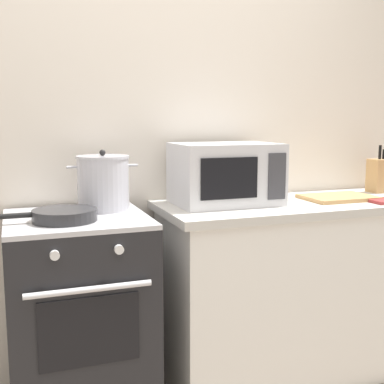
{
  "coord_description": "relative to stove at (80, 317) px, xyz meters",
  "views": [
    {
      "loc": [
        -0.6,
        -1.56,
        1.34
      ],
      "look_at": [
        0.18,
        0.6,
        1.0
      ],
      "focal_mm": 46.62,
      "sensor_mm": 36.0,
      "label": 1
    }
  ],
  "objects": [
    {
      "name": "back_wall",
      "position": [
        0.65,
        0.37,
        0.79
      ],
      "size": [
        4.4,
        0.1,
        2.5
      ],
      "primitive_type": "cube",
      "color": "silver",
      "rests_on": "ground_plane"
    },
    {
      "name": "lower_cabinet_right",
      "position": [
        1.25,
        0.02,
        -0.02
      ],
      "size": [
        1.64,
        0.56,
        0.88
      ],
      "primitive_type": "cube",
      "color": "white",
      "rests_on": "ground_plane"
    },
    {
      "name": "countertop_right",
      "position": [
        1.25,
        0.02,
        0.44
      ],
      "size": [
        1.7,
        0.6,
        0.04
      ],
      "primitive_type": "cube",
      "color": "beige",
      "rests_on": "lower_cabinet_right"
    },
    {
      "name": "stove",
      "position": [
        0.0,
        0.0,
        0.0
      ],
      "size": [
        0.6,
        0.64,
        0.92
      ],
      "color": "black",
      "rests_on": "ground_plane"
    },
    {
      "name": "stock_pot",
      "position": [
        0.14,
        0.12,
        0.59
      ],
      "size": [
        0.33,
        0.24,
        0.28
      ],
      "color": "#BAB9C3",
      "rests_on": "stove"
    },
    {
      "name": "frying_pan",
      "position": [
        -0.06,
        -0.08,
        0.48
      ],
      "size": [
        0.46,
        0.26,
        0.05
      ],
      "color": "#28282B",
      "rests_on": "stove"
    },
    {
      "name": "microwave",
      "position": [
        0.74,
        0.08,
        0.61
      ],
      "size": [
        0.5,
        0.37,
        0.3
      ],
      "color": "silver",
      "rests_on": "countertop_right"
    },
    {
      "name": "cutting_board",
      "position": [
        1.35,
        0.0,
        0.47
      ],
      "size": [
        0.36,
        0.26,
        0.02
      ],
      "primitive_type": "cube",
      "color": "tan",
      "rests_on": "countertop_right"
    },
    {
      "name": "knife_block",
      "position": [
        1.74,
        0.14,
        0.56
      ],
      "size": [
        0.13,
        0.1,
        0.27
      ],
      "color": "tan",
      "rests_on": "countertop_right"
    }
  ]
}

